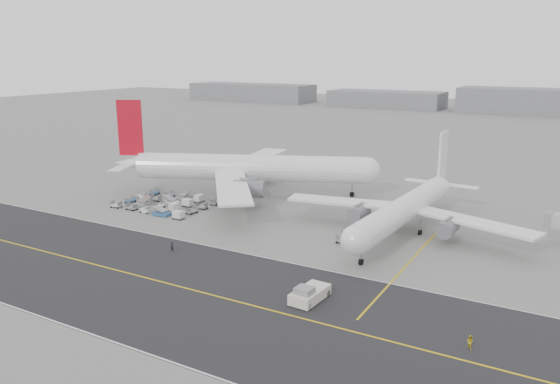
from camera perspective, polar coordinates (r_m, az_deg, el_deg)
The scene contains 10 objects.
ground at distance 95.70m, azimuth -5.51°, elevation -5.49°, with size 700.00×700.00×0.00m, color gray.
taxiway at distance 79.60m, azimuth -10.00°, elevation -9.82°, with size 220.00×59.00×0.03m.
horizon_buildings at distance 335.83m, azimuth 25.81°, elevation 7.28°, with size 520.00×28.00×28.00m, color gray, non-canonical shape.
airliner_a at distance 128.36m, azimuth -3.71°, elevation 2.54°, with size 60.04×58.72×21.87m.
airliner_b at distance 102.72m, azimuth 13.05°, elevation -1.63°, with size 47.25×47.89×16.51m.
pushback_tug at distance 74.25m, azimuth 3.07°, elevation -10.60°, with size 3.53×8.51×2.41m.
gse_cluster at distance 121.72m, azimuth -11.84°, elevation -1.43°, with size 24.64×19.59×1.80m, color gray, non-canonical shape.
stray_dolly at distance 97.13m, azimuth 6.61°, elevation -5.22°, with size 1.75×2.85×1.75m, color silver, non-canonical shape.
ground_crew_a at distance 93.40m, azimuth -11.22°, elevation -5.64°, with size 0.64×0.42×1.74m, color black.
ground_crew_b at distance 66.95m, azimuth 19.24°, elevation -14.54°, with size 0.77×0.60×1.59m, color yellow.
Camera 1 is at (52.14, -73.57, 32.05)m, focal length 35.00 mm.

